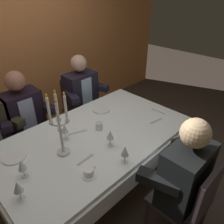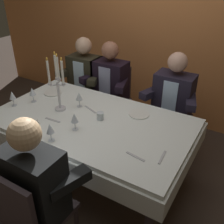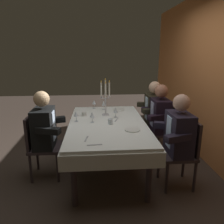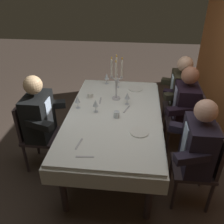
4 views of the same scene
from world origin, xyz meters
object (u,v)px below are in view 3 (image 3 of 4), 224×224
(seated_diner_2, at_px, (44,127))
(wine_glass_1, at_px, (76,114))
(water_tumbler_0, at_px, (110,121))
(seated_diner_3, at_px, (179,133))
(seated_diner_1, at_px, (160,115))
(wine_glass_4, at_px, (94,102))
(dinner_plate_0, at_px, (119,109))
(dining_table, at_px, (107,130))
(candelabra, at_px, (105,99))
(seated_diner_0, at_px, (154,109))
(wine_glass_0, at_px, (92,115))
(wine_glass_2, at_px, (116,110))
(wine_glass_3, at_px, (104,103))
(coffee_cup_0, at_px, (84,114))
(dinner_plate_1, at_px, (132,130))

(seated_diner_2, bearing_deg, wine_glass_1, 118.18)
(water_tumbler_0, height_order, seated_diner_3, seated_diner_3)
(seated_diner_1, bearing_deg, wine_glass_4, -115.72)
(dinner_plate_0, bearing_deg, dining_table, -19.01)
(candelabra, height_order, seated_diner_0, candelabra)
(seated_diner_2, distance_m, seated_diner_3, 1.81)
(dinner_plate_0, relative_size, water_tumbler_0, 2.69)
(wine_glass_1, distance_m, seated_diner_3, 1.47)
(dining_table, bearing_deg, dinner_plate_0, 160.99)
(wine_glass_4, bearing_deg, dining_table, 13.09)
(wine_glass_0, relative_size, wine_glass_4, 1.00)
(wine_glass_2, relative_size, seated_diner_2, 0.13)
(wine_glass_3, xyz_separation_m, water_tumbler_0, (0.82, 0.06, -0.08))
(wine_glass_0, relative_size, water_tumbler_0, 2.16)
(wine_glass_1, relative_size, seated_diner_0, 0.13)
(dinner_plate_0, distance_m, water_tumbler_0, 0.81)
(wine_glass_3, distance_m, coffee_cup_0, 0.49)
(dinner_plate_1, relative_size, wine_glass_1, 1.24)
(water_tumbler_0, bearing_deg, seated_diner_2, -86.05)
(wine_glass_3, xyz_separation_m, seated_diner_3, (1.24, 0.91, -0.12))
(wine_glass_4, relative_size, seated_diner_3, 0.13)
(dinner_plate_0, xyz_separation_m, seated_diner_2, (0.85, -1.13, -0.01))
(wine_glass_3, height_order, seated_diner_3, seated_diner_3)
(wine_glass_4, bearing_deg, wine_glass_0, -1.86)
(dinner_plate_1, bearing_deg, seated_diner_0, 151.54)
(seated_diner_2, bearing_deg, coffee_cup_0, 134.98)
(seated_diner_0, bearing_deg, seated_diner_3, 0.00)
(wine_glass_2, height_order, water_tumbler_0, wine_glass_2)
(wine_glass_2, bearing_deg, dinner_plate_0, 167.91)
(wine_glass_3, bearing_deg, water_tumbler_0, 4.36)
(dinner_plate_1, bearing_deg, coffee_cup_0, -138.02)
(coffee_cup_0, bearing_deg, wine_glass_1, -18.38)
(coffee_cup_0, bearing_deg, dining_table, 43.54)
(dinner_plate_0, relative_size, seated_diner_2, 0.16)
(dinner_plate_1, height_order, seated_diner_1, seated_diner_1)
(dinner_plate_0, height_order, seated_diner_2, seated_diner_2)
(candelabra, xyz_separation_m, seated_diner_0, (-0.34, 0.89, -0.27))
(wine_glass_0, height_order, wine_glass_2, same)
(seated_diner_1, bearing_deg, wine_glass_1, -79.98)
(wine_glass_0, xyz_separation_m, wine_glass_2, (-0.23, 0.36, 0.00))
(dinner_plate_1, distance_m, coffee_cup_0, 0.99)
(water_tumbler_0, height_order, seated_diner_2, seated_diner_2)
(wine_glass_1, xyz_separation_m, seated_diner_1, (-0.24, 1.34, -0.12))
(dining_table, relative_size, dinner_plate_0, 9.51)
(dining_table, height_order, dinner_plate_0, dinner_plate_0)
(coffee_cup_0, relative_size, seated_diner_3, 0.11)
(wine_glass_1, bearing_deg, dinner_plate_0, 131.45)
(wine_glass_3, relative_size, seated_diner_2, 0.13)
(wine_glass_4, relative_size, seated_diner_0, 0.13)
(candelabra, relative_size, seated_diner_3, 0.48)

